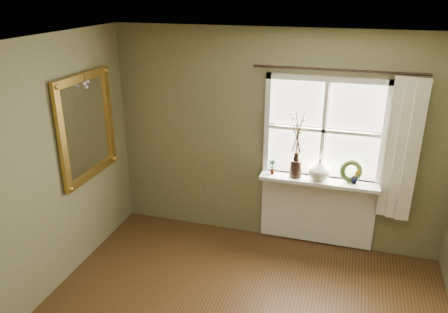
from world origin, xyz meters
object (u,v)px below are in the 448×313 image
dark_jug (296,168)px  gilt_mirror (87,127)px  wreath (351,173)px  cream_vase (319,169)px

dark_jug → gilt_mirror: (-2.24, -0.75, 0.53)m
dark_jug → wreath: wreath is taller
cream_vase → gilt_mirror: bearing=-163.4°
dark_jug → wreath: 0.62m
dark_jug → wreath: (0.62, 0.04, -0.00)m
dark_jug → cream_vase: 0.27m
gilt_mirror → dark_jug: bearing=18.5°
wreath → cream_vase: bearing=167.0°
cream_vase → gilt_mirror: 2.67m
wreath → gilt_mirror: gilt_mirror is taller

